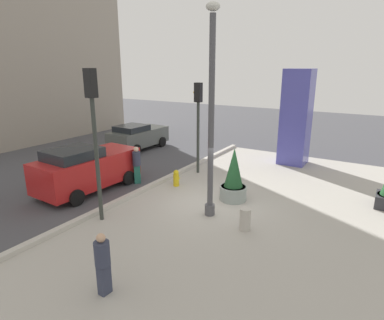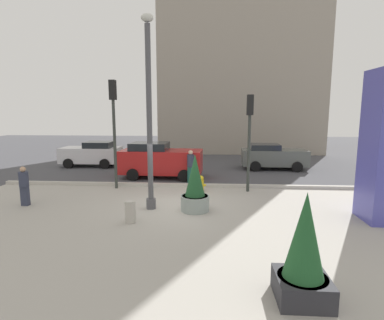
# 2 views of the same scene
# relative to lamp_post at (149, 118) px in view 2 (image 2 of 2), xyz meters

# --- Properties ---
(ground_plane) EXTENTS (60.00, 60.00, 0.00)m
(ground_plane) POSITION_rel_lamp_post_xyz_m (0.85, 4.41, -3.43)
(ground_plane) COLOR #47474C
(plaza_pavement) EXTENTS (18.00, 10.00, 0.02)m
(plaza_pavement) POSITION_rel_lamp_post_xyz_m (0.85, -1.59, -3.43)
(plaza_pavement) COLOR #ADA89E
(plaza_pavement) RESTS_ON ground_plane
(curb_strip) EXTENTS (18.00, 0.24, 0.16)m
(curb_strip) POSITION_rel_lamp_post_xyz_m (0.85, 3.53, -3.35)
(curb_strip) COLOR #B7B2A8
(curb_strip) RESTS_ON ground_plane
(lamp_post) EXTENTS (0.44, 0.44, 7.03)m
(lamp_post) POSITION_rel_lamp_post_xyz_m (0.00, 0.00, 0.00)
(lamp_post) COLOR #4C4C51
(lamp_post) RESTS_ON ground_plane
(potted_plant_near_right) EXTENTS (1.06, 1.06, 2.14)m
(potted_plant_near_right) POSITION_rel_lamp_post_xyz_m (1.68, -0.14, -2.54)
(potted_plant_near_right) COLOR gray
(potted_plant_near_right) RESTS_ON ground_plane
(potted_plant_curbside) EXTENTS (1.02, 1.02, 2.20)m
(potted_plant_curbside) POSITION_rel_lamp_post_xyz_m (4.09, -5.51, -2.46)
(potted_plant_curbside) COLOR #2D2D33
(potted_plant_curbside) RESTS_ON ground_plane
(fire_hydrant) EXTENTS (0.36, 0.26, 0.75)m
(fire_hydrant) POSITION_rel_lamp_post_xyz_m (1.81, 2.68, -3.06)
(fire_hydrant) COLOR gold
(fire_hydrant) RESTS_ON ground_plane
(concrete_bollard) EXTENTS (0.36, 0.36, 0.75)m
(concrete_bollard) POSITION_rel_lamp_post_xyz_m (-0.40, -1.52, -3.06)
(concrete_bollard) COLOR #B2ADA3
(concrete_bollard) RESTS_ON ground_plane
(traffic_light_far_side) EXTENTS (0.28, 0.42, 4.41)m
(traffic_light_far_side) POSITION_rel_lamp_post_xyz_m (3.96, 2.84, -0.45)
(traffic_light_far_side) COLOR #333833
(traffic_light_far_side) RESTS_ON ground_plane
(traffic_light_corner) EXTENTS (0.28, 0.42, 5.10)m
(traffic_light_corner) POSITION_rel_lamp_post_xyz_m (-2.30, 3.04, -0.03)
(traffic_light_corner) COLOR #333833
(traffic_light_corner) RESTS_ON ground_plane
(car_intersection) EXTENTS (4.55, 2.25, 1.95)m
(car_intersection) POSITION_rel_lamp_post_xyz_m (-0.58, 5.63, -2.45)
(car_intersection) COLOR red
(car_intersection) RESTS_ON ground_plane
(car_passing_lane) EXTENTS (4.08, 2.07, 1.61)m
(car_passing_lane) POSITION_rel_lamp_post_xyz_m (6.18, 8.59, -2.60)
(car_passing_lane) COLOR #565B56
(car_passing_lane) RESTS_ON ground_plane
(car_far_lane) EXTENTS (3.90, 2.08, 1.66)m
(car_far_lane) POSITION_rel_lamp_post_xyz_m (-5.76, 8.90, -2.59)
(car_far_lane) COLOR silver
(car_far_lane) RESTS_ON ground_plane
(pedestrian_on_sidewalk) EXTENTS (0.38, 0.38, 1.56)m
(pedestrian_on_sidewalk) POSITION_rel_lamp_post_xyz_m (-5.02, 0.07, -2.57)
(pedestrian_on_sidewalk) COLOR #33384C
(pedestrian_on_sidewalk) RESTS_ON ground_plane
(pedestrian_crossing) EXTENTS (0.51, 0.51, 1.70)m
(pedestrian_crossing) POSITION_rel_lamp_post_xyz_m (1.20, 4.40, -2.48)
(pedestrian_crossing) COLOR #236656
(pedestrian_crossing) RESTS_ON ground_plane
(highrise_across_street) EXTENTS (14.19, 9.53, 26.70)m
(highrise_across_street) POSITION_rel_lamp_post_xyz_m (4.72, 19.77, 9.92)
(highrise_across_street) COLOR #9E9384
(highrise_across_street) RESTS_ON ground_plane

